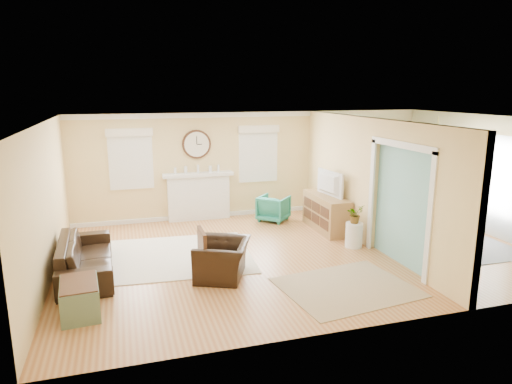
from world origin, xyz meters
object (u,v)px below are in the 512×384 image
credenza (326,213)px  dining_table (429,223)px  green_chair (274,208)px  sofa (86,257)px  eames_chair (223,259)px

credenza → dining_table: bearing=-33.6°
green_chair → credenza: credenza is taller
green_chair → credenza: 1.38m
green_chair → dining_table: dining_table is taller
green_chair → dining_table: 3.57m
sofa → credenza: credenza is taller
eames_chair → green_chair: (1.94, 3.02, -0.01)m
credenza → green_chair: bearing=131.4°
eames_chair → green_chair: 3.59m
sofa → green_chair: 4.74m
credenza → dining_table: size_ratio=0.80×
green_chair → dining_table: bearing=-176.4°
eames_chair → dining_table: (4.69, 0.76, 0.02)m
sofa → dining_table: dining_table is taller
green_chair → credenza: size_ratio=0.44×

